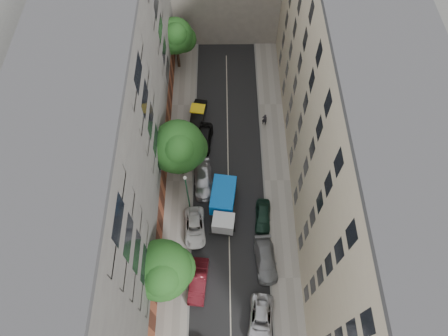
{
  "coord_description": "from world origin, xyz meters",
  "views": [
    {
      "loc": [
        -0.67,
        -21.55,
        39.67
      ],
      "look_at": [
        -0.51,
        -1.77,
        6.0
      ],
      "focal_mm": 32.0,
      "sensor_mm": 36.0,
      "label": 1
    }
  ],
  "objects_px": {
    "car_left_1": "(198,281)",
    "car_left_5": "(198,114)",
    "tree_far": "(176,37)",
    "car_left_3": "(203,180)",
    "tarp_truck": "(223,204)",
    "lamp_post": "(187,190)",
    "car_left_4": "(204,138)",
    "car_right_2": "(263,216)",
    "tree_mid": "(179,148)",
    "pedestrian": "(265,119)",
    "tree_near": "(163,272)",
    "car_right_1": "(266,260)",
    "car_right_0": "(261,320)",
    "car_left_2": "(195,227)"
  },
  "relations": [
    {
      "from": "car_left_3",
      "to": "tarp_truck",
      "type": "bearing_deg",
      "value": -61.82
    },
    {
      "from": "car_left_3",
      "to": "car_right_2",
      "type": "height_order",
      "value": "car_left_3"
    },
    {
      "from": "car_right_2",
      "to": "tree_near",
      "type": "xyz_separation_m",
      "value": [
        -9.52,
        -7.11,
        4.51
      ]
    },
    {
      "from": "tree_mid",
      "to": "lamp_post",
      "type": "distance_m",
      "value": 4.52
    },
    {
      "from": "car_left_5",
      "to": "tree_mid",
      "type": "bearing_deg",
      "value": -91.34
    },
    {
      "from": "car_left_4",
      "to": "car_right_2",
      "type": "height_order",
      "value": "car_left_4"
    },
    {
      "from": "car_left_4",
      "to": "car_left_5",
      "type": "bearing_deg",
      "value": 109.23
    },
    {
      "from": "car_left_4",
      "to": "tree_mid",
      "type": "height_order",
      "value": "tree_mid"
    },
    {
      "from": "tree_near",
      "to": "lamp_post",
      "type": "xyz_separation_m",
      "value": [
        1.72,
        8.35,
        -0.78
      ]
    },
    {
      "from": "car_left_4",
      "to": "car_right_2",
      "type": "distance_m",
      "value": 11.87
    },
    {
      "from": "tarp_truck",
      "to": "lamp_post",
      "type": "distance_m",
      "value": 4.62
    },
    {
      "from": "car_right_2",
      "to": "tree_near",
      "type": "height_order",
      "value": "tree_near"
    },
    {
      "from": "car_left_4",
      "to": "car_right_2",
      "type": "xyz_separation_m",
      "value": [
        6.4,
        -10.0,
        -0.08
      ]
    },
    {
      "from": "car_left_5",
      "to": "lamp_post",
      "type": "bearing_deg",
      "value": -83.78
    },
    {
      "from": "car_right_0",
      "to": "car_right_1",
      "type": "relative_size",
      "value": 0.98
    },
    {
      "from": "car_right_2",
      "to": "tree_far",
      "type": "xyz_separation_m",
      "value": [
        -9.9,
        22.22,
        4.5
      ]
    },
    {
      "from": "tarp_truck",
      "to": "car_left_5",
      "type": "relative_size",
      "value": 1.41
    },
    {
      "from": "car_right_2",
      "to": "tree_mid",
      "type": "xyz_separation_m",
      "value": [
        -8.67,
        5.56,
        4.71
      ]
    },
    {
      "from": "car_left_1",
      "to": "car_left_4",
      "type": "xyz_separation_m",
      "value": [
        0.29,
        16.8,
        0.0
      ]
    },
    {
      "from": "car_left_4",
      "to": "tarp_truck",
      "type": "bearing_deg",
      "value": -69.48
    },
    {
      "from": "car_left_1",
      "to": "car_left_5",
      "type": "relative_size",
      "value": 1.03
    },
    {
      "from": "car_left_2",
      "to": "car_right_1",
      "type": "height_order",
      "value": "car_right_1"
    },
    {
      "from": "car_right_1",
      "to": "pedestrian",
      "type": "xyz_separation_m",
      "value": [
        0.9,
        17.29,
        0.34
      ]
    },
    {
      "from": "tarp_truck",
      "to": "car_left_2",
      "type": "xyz_separation_m",
      "value": [
        -3.0,
        -2.26,
        -0.87
      ]
    },
    {
      "from": "tarp_truck",
      "to": "lamp_post",
      "type": "bearing_deg",
      "value": -174.97
    },
    {
      "from": "tarp_truck",
      "to": "lamp_post",
      "type": "height_order",
      "value": "lamp_post"
    },
    {
      "from": "car_left_1",
      "to": "lamp_post",
      "type": "bearing_deg",
      "value": 103.6
    },
    {
      "from": "car_left_5",
      "to": "tree_mid",
      "type": "relative_size",
      "value": 0.54
    },
    {
      "from": "car_left_3",
      "to": "tree_far",
      "type": "height_order",
      "value": "tree_far"
    },
    {
      "from": "lamp_post",
      "to": "pedestrian",
      "type": "bearing_deg",
      "value": 52.38
    },
    {
      "from": "car_left_1",
      "to": "car_left_2",
      "type": "xyz_separation_m",
      "value": [
        -0.51,
        5.6,
        -0.11
      ]
    },
    {
      "from": "tarp_truck",
      "to": "tree_mid",
      "type": "bearing_deg",
      "value": 142.69
    },
    {
      "from": "tarp_truck",
      "to": "car_right_0",
      "type": "height_order",
      "value": "tarp_truck"
    },
    {
      "from": "tarp_truck",
      "to": "car_right_1",
      "type": "xyz_separation_m",
      "value": [
        4.2,
        -5.82,
        -0.8
      ]
    },
    {
      "from": "tree_far",
      "to": "car_right_2",
      "type": "bearing_deg",
      "value": -65.98
    },
    {
      "from": "car_right_2",
      "to": "tree_far",
      "type": "height_order",
      "value": "tree_far"
    },
    {
      "from": "car_left_1",
      "to": "pedestrian",
      "type": "relative_size",
      "value": 2.54
    },
    {
      "from": "car_left_3",
      "to": "tree_mid",
      "type": "bearing_deg",
      "value": 147.67
    },
    {
      "from": "car_right_0",
      "to": "tree_mid",
      "type": "relative_size",
      "value": 0.58
    },
    {
      "from": "car_right_1",
      "to": "tarp_truck",
      "type": "bearing_deg",
      "value": 121.16
    },
    {
      "from": "car_left_5",
      "to": "tree_far",
      "type": "height_order",
      "value": "tree_far"
    },
    {
      "from": "tarp_truck",
      "to": "tree_near",
      "type": "height_order",
      "value": "tree_near"
    },
    {
      "from": "car_left_1",
      "to": "car_left_4",
      "type": "distance_m",
      "value": 16.8
    },
    {
      "from": "car_left_5",
      "to": "tree_mid",
      "type": "height_order",
      "value": "tree_mid"
    },
    {
      "from": "car_left_1",
      "to": "tree_far",
      "type": "distance_m",
      "value": 29.53
    },
    {
      "from": "car_left_1",
      "to": "tarp_truck",
      "type": "bearing_deg",
      "value": 78.15
    },
    {
      "from": "tree_mid",
      "to": "car_left_4",
      "type": "bearing_deg",
      "value": 62.94
    },
    {
      "from": "car_left_2",
      "to": "car_left_4",
      "type": "height_order",
      "value": "car_left_4"
    },
    {
      "from": "car_left_5",
      "to": "tree_near",
      "type": "bearing_deg",
      "value": -87.4
    },
    {
      "from": "tarp_truck",
      "to": "lamp_post",
      "type": "xyz_separation_m",
      "value": [
        -3.6,
        0.18,
        2.89
      ]
    }
  ]
}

